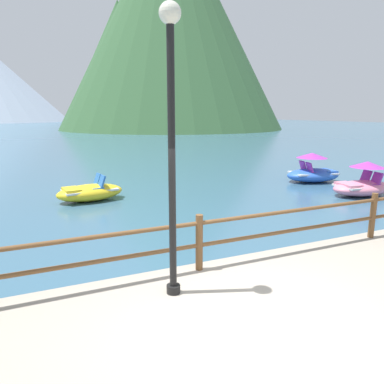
{
  "coord_description": "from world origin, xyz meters",
  "views": [
    {
      "loc": [
        -2.3,
        -3.46,
        2.96
      ],
      "look_at": [
        1.37,
        5.0,
        0.9
      ],
      "focal_mm": 33.23,
      "sensor_mm": 36.0,
      "label": 1
    }
  ],
  "objects_px": {
    "pedal_boat_2": "(363,184)",
    "pedal_boat_0": "(90,192)",
    "lamp_post": "(171,128)",
    "pedal_boat_3": "(313,172)"
  },
  "relations": [
    {
      "from": "pedal_boat_2",
      "to": "pedal_boat_0",
      "type": "bearing_deg",
      "value": 161.12
    },
    {
      "from": "lamp_post",
      "to": "pedal_boat_0",
      "type": "xyz_separation_m",
      "value": [
        -0.12,
        7.88,
        -2.46
      ]
    },
    {
      "from": "pedal_boat_0",
      "to": "pedal_boat_3",
      "type": "relative_size",
      "value": 0.93
    },
    {
      "from": "pedal_boat_0",
      "to": "pedal_boat_2",
      "type": "distance_m",
      "value": 9.79
    },
    {
      "from": "lamp_post",
      "to": "pedal_boat_0",
      "type": "height_order",
      "value": "lamp_post"
    },
    {
      "from": "lamp_post",
      "to": "pedal_boat_3",
      "type": "xyz_separation_m",
      "value": [
        9.33,
        7.52,
        -2.32
      ]
    },
    {
      "from": "lamp_post",
      "to": "pedal_boat_3",
      "type": "bearing_deg",
      "value": 38.88
    },
    {
      "from": "lamp_post",
      "to": "pedal_boat_0",
      "type": "distance_m",
      "value": 8.26
    },
    {
      "from": "lamp_post",
      "to": "pedal_boat_2",
      "type": "bearing_deg",
      "value": 27.3
    },
    {
      "from": "pedal_boat_0",
      "to": "pedal_boat_2",
      "type": "relative_size",
      "value": 0.96
    }
  ]
}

